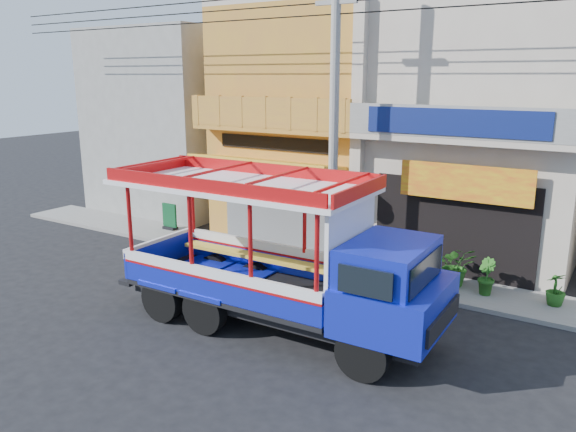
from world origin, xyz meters
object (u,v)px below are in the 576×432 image
at_px(songthaew_truck, 297,261).
at_px(potted_plant_c, 556,289).
at_px(potted_plant_b, 486,276).
at_px(utility_pole, 339,102).
at_px(potted_plant_a, 456,266).
at_px(green_sign, 170,218).

distance_m(songthaew_truck, potted_plant_c, 6.76).
distance_m(songthaew_truck, potted_plant_b, 5.56).
bearing_deg(potted_plant_b, potted_plant_c, -117.97).
distance_m(utility_pole, potted_plant_a, 5.48).
height_order(utility_pole, potted_plant_a, utility_pole).
distance_m(songthaew_truck, potted_plant_a, 5.31).
relative_size(potted_plant_b, potted_plant_c, 1.14).
relative_size(green_sign, potted_plant_c, 1.16).
distance_m(utility_pole, green_sign, 8.84).
height_order(green_sign, potted_plant_c, green_sign).
relative_size(utility_pole, green_sign, 28.49).
xyz_separation_m(utility_pole, potted_plant_c, (5.74, 0.86, -4.49)).
relative_size(green_sign, potted_plant_a, 0.86).
height_order(utility_pole, potted_plant_b, utility_pole).
bearing_deg(potted_plant_a, potted_plant_c, -22.73).
relative_size(utility_pole, potted_plant_a, 24.62).
distance_m(utility_pole, potted_plant_c, 7.34).
distance_m(green_sign, potted_plant_a, 10.76).
distance_m(green_sign, potted_plant_b, 11.60).
xyz_separation_m(songthaew_truck, potted_plant_c, (4.78, 4.63, -1.21)).
bearing_deg(potted_plant_c, potted_plant_a, -48.59).
distance_m(utility_pole, songthaew_truck, 5.09).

